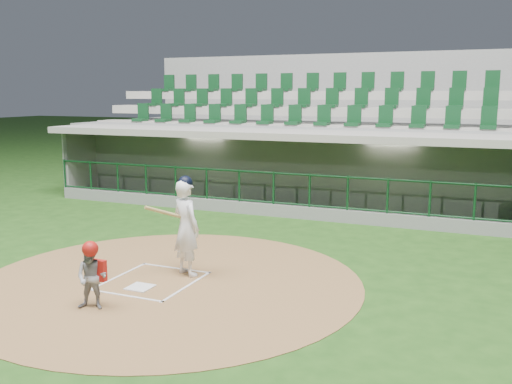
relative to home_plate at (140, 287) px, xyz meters
The scene contains 8 objects.
ground 0.70m from the home_plate, 90.00° to the left, with size 120.00×120.00×0.00m, color #1B3F12.
dirt_circle 0.58m from the home_plate, 59.04° to the left, with size 7.20×7.20×0.01m, color brown.
home_plate is the anchor object (origin of this frame).
batter_box_chalk 0.40m from the home_plate, 90.00° to the left, with size 1.55×1.80×0.01m.
dugout_structure 8.57m from the home_plate, 89.57° to the left, with size 16.40×3.70×3.00m.
seating_deck 11.69m from the home_plate, 90.00° to the left, with size 17.00×6.72×5.15m.
batter 1.45m from the home_plate, 68.81° to the left, with size 0.94×0.99×1.94m.
catcher 1.27m from the home_plate, 96.45° to the right, with size 0.60×0.53×1.14m.
Camera 1 is at (5.77, -8.94, 3.48)m, focal length 40.00 mm.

